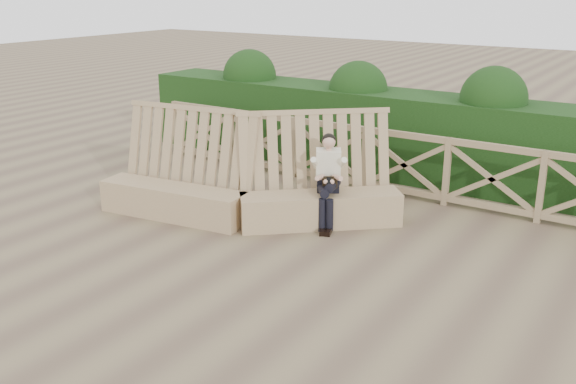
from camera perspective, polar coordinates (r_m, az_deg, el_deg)
The scene contains 5 objects.
ground at distance 7.91m, azimuth -0.15°, elevation -7.26°, with size 60.00×60.00×0.00m, color brown.
bench at distance 9.54m, azimuth -3.71°, elevation -0.10°, with size 4.29×2.47×1.62m.
woman at distance 9.23m, azimuth 3.58°, elevation 1.44°, with size 0.58×0.79×1.34m.
guardrail at distance 10.63m, azimuth 10.29°, elevation 2.40°, with size 10.10×0.09×1.10m.
hedge at distance 11.67m, azimuth 12.69°, elevation 4.65°, with size 12.00×1.20×1.50m, color black.
Camera 1 is at (3.93, -5.96, 3.42)m, focal length 40.00 mm.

